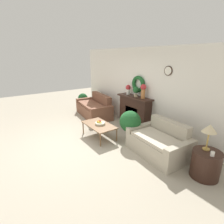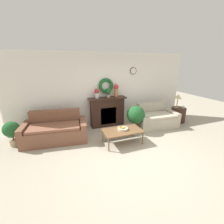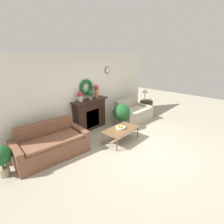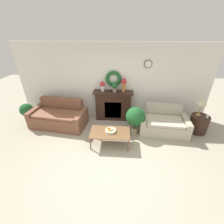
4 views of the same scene
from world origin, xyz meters
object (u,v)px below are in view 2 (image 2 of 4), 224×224
side_table_by_loveseat (178,115)px  table_lamp (178,97)px  potted_plant_floor_by_loveseat (136,115)px  coffee_table (123,131)px  potted_plant_floor_by_couch (12,131)px  potted_plant_on_mantel (108,92)px  fireplace (107,112)px  fruit_bowl (122,129)px  vase_on_mantel_left (97,93)px  loveseat_right (155,118)px  couch_left (55,130)px  mug (184,107)px  vase_on_mantel_right (116,89)px

side_table_by_loveseat → table_lamp: table_lamp is taller
table_lamp → potted_plant_floor_by_loveseat: table_lamp is taller
coffee_table → potted_plant_floor_by_couch: 3.20m
potted_plant_on_mantel → fireplace: bearing=162.0°
potted_plant_on_mantel → potted_plant_floor_by_loveseat: bearing=-49.9°
fruit_bowl → potted_plant_floor_by_couch: (-3.06, 0.94, 0.01)m
vase_on_mantel_left → potted_plant_floor_by_couch: 2.84m
loveseat_right → side_table_by_loveseat: loveseat_right is taller
side_table_by_loveseat → potted_plant_on_mantel: bearing=167.9°
loveseat_right → potted_plant_floor_by_couch: loveseat_right is taller
fruit_bowl → couch_left: bearing=155.0°
couch_left → loveseat_right: bearing=5.2°
fruit_bowl → potted_plant_floor_by_couch: 3.20m
potted_plant_floor_by_couch → side_table_by_loveseat: bearing=-1.3°
loveseat_right → potted_plant_floor_by_loveseat: 1.01m
side_table_by_loveseat → potted_plant_floor_by_loveseat: potted_plant_floor_by_loveseat is taller
mug → vase_on_mantel_right: (-2.64, 0.73, 0.75)m
fruit_bowl → side_table_by_loveseat: side_table_by_loveseat is taller
coffee_table → fruit_bowl: fruit_bowl is taller
couch_left → vase_on_mantel_right: vase_on_mantel_right is taller
table_lamp → vase_on_mantel_left: size_ratio=1.64×
coffee_table → loveseat_right: bearing=24.5°
fruit_bowl → mug: 3.08m
mug → vase_on_mantel_left: bearing=167.8°
couch_left → fruit_bowl: size_ratio=6.38×
potted_plant_floor_by_couch → fireplace: bearing=9.0°
loveseat_right → vase_on_mantel_left: 2.41m
fruit_bowl → vase_on_mantel_left: 1.70m
fireplace → coffee_table: fireplace is taller
loveseat_right → potted_plant_on_mantel: 2.05m
mug → table_lamp: bearing=141.8°
couch_left → side_table_by_loveseat: couch_left is taller
fruit_bowl → side_table_by_loveseat: bearing=15.5°
potted_plant_floor_by_couch → fruit_bowl: bearing=-17.0°
loveseat_right → potted_plant_floor_by_couch: bearing=-178.2°
potted_plant_floor_by_couch → potted_plant_floor_by_loveseat: (3.81, -0.37, 0.13)m
table_lamp → side_table_by_loveseat: bearing=-38.7°
fireplace → potted_plant_floor_by_loveseat: 1.14m
vase_on_mantel_right → potted_plant_on_mantel: vase_on_mantel_right is taller
table_lamp → vase_on_mantel_right: size_ratio=1.21×
fireplace → vase_on_mantel_right: 0.90m
fireplace → vase_on_mantel_left: size_ratio=4.11×
couch_left → vase_on_mantel_left: 1.88m
fruit_bowl → mug: (3.00, 0.70, 0.17)m
vase_on_mantel_left → potted_plant_floor_by_loveseat: 1.59m
mug → couch_left: bearing=177.8°
coffee_table → vase_on_mantel_right: bearing=75.9°
vase_on_mantel_left → potted_plant_on_mantel: (0.42, -0.02, 0.01)m
fruit_bowl → potted_plant_on_mantel: size_ratio=0.93×
loveseat_right → coffee_table: bearing=-151.4°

